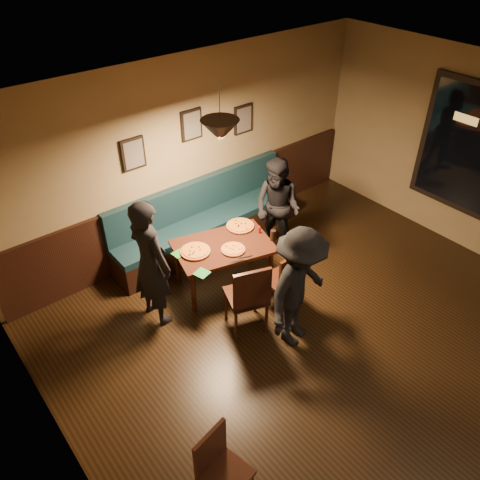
{
  "coord_description": "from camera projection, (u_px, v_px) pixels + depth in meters",
  "views": [
    {
      "loc": [
        -3.35,
        -1.71,
        4.41
      ],
      "look_at": [
        -0.37,
        1.98,
        0.95
      ],
      "focal_mm": 36.06,
      "sensor_mm": 36.0,
      "label": 1
    }
  ],
  "objects": [
    {
      "name": "floor",
      "position": [
        377.0,
        378.0,
        5.37
      ],
      "size": [
        7.0,
        7.0,
        0.0
      ],
      "primitive_type": "plane",
      "color": "black",
      "rests_on": "ground"
    },
    {
      "name": "napkin_a",
      "position": [
        179.0,
        254.0,
        6.1
      ],
      "size": [
        0.16,
        0.16,
        0.01
      ],
      "primitive_type": "cube",
      "rotation": [
        0.0,
        0.0,
        0.09
      ],
      "color": "#1F7724",
      "rests_on": "dining_table"
    },
    {
      "name": "picture_center",
      "position": [
        191.0,
        125.0,
        6.46
      ],
      "size": [
        0.32,
        0.04,
        0.42
      ],
      "primitive_type": "cube",
      "color": "black",
      "rests_on": "wall_back"
    },
    {
      "name": "tabasco_bottle",
      "position": [
        260.0,
        229.0,
        6.43
      ],
      "size": [
        0.03,
        0.03,
        0.13
      ],
      "primitive_type": "cylinder",
      "rotation": [
        0.0,
        0.0,
        -0.07
      ],
      "color": "#870406",
      "rests_on": "dining_table"
    },
    {
      "name": "napkin_b",
      "position": [
        202.0,
        273.0,
        5.79
      ],
      "size": [
        0.2,
        0.2,
        0.01
      ],
      "primitive_type": "cube",
      "rotation": [
        0.0,
        0.0,
        0.27
      ],
      "color": "#217F37",
      "rests_on": "dining_table"
    },
    {
      "name": "soda_glass",
      "position": [
        273.0,
        235.0,
        6.3
      ],
      "size": [
        0.08,
        0.08,
        0.15
      ],
      "primitive_type": "cylinder",
      "rotation": [
        0.0,
        0.0,
        -0.11
      ],
      "color": "black",
      "rests_on": "dining_table"
    },
    {
      "name": "picture_right",
      "position": [
        243.0,
        119.0,
        7.0
      ],
      "size": [
        0.32,
        0.04,
        0.42
      ],
      "primitive_type": "cube",
      "color": "black",
      "rests_on": "wall_back"
    },
    {
      "name": "pizza_c",
      "position": [
        240.0,
        226.0,
        6.57
      ],
      "size": [
        0.47,
        0.47,
        0.04
      ],
      "primitive_type": "cylinder",
      "rotation": [
        0.0,
        0.0,
        0.3
      ],
      "color": "orange",
      "rests_on": "dining_table"
    },
    {
      "name": "pizza_b",
      "position": [
        233.0,
        249.0,
        6.15
      ],
      "size": [
        0.36,
        0.36,
        0.04
      ],
      "primitive_type": "cylinder",
      "rotation": [
        0.0,
        0.0,
        0.17
      ],
      "color": "gold",
      "rests_on": "dining_table"
    },
    {
      "name": "booth_bench",
      "position": [
        207.0,
        217.0,
        7.09
      ],
      "size": [
        3.0,
        0.6,
        1.0
      ],
      "primitive_type": null,
      "color": "#0F232D",
      "rests_on": "ground"
    },
    {
      "name": "wall_back",
      "position": [
        192.0,
        155.0,
        6.74
      ],
      "size": [
        6.0,
        0.0,
        6.0
      ],
      "primitive_type": "plane",
      "rotation": [
        1.57,
        0.0,
        0.0
      ],
      "color": "#8C704F",
      "rests_on": "ground"
    },
    {
      "name": "pendant_lamp",
      "position": [
        220.0,
        131.0,
        5.32
      ],
      "size": [
        0.44,
        0.44,
        0.25
      ],
      "primitive_type": "cone",
      "rotation": [
        3.14,
        0.0,
        0.0
      ],
      "color": "black",
      "rests_on": "ceiling"
    },
    {
      "name": "dining_table",
      "position": [
        224.0,
        265.0,
        6.45
      ],
      "size": [
        1.41,
        1.1,
        0.67
      ],
      "primitive_type": "cube",
      "rotation": [
        0.0,
        0.0,
        -0.26
      ],
      "color": "black",
      "rests_on": "floor"
    },
    {
      "name": "cutlery_set",
      "position": [
        241.0,
        260.0,
        6.0
      ],
      "size": [
        0.17,
        0.08,
        0.0
      ],
      "primitive_type": "cube",
      "rotation": [
        0.0,
        0.0,
        1.21
      ],
      "color": "white",
      "rests_on": "dining_table"
    },
    {
      "name": "picture_left",
      "position": [
        133.0,
        154.0,
        6.09
      ],
      "size": [
        0.32,
        0.04,
        0.42
      ],
      "primitive_type": "cube",
      "color": "black",
      "rests_on": "wall_back"
    },
    {
      "name": "diner_front",
      "position": [
        299.0,
        289.0,
        5.39
      ],
      "size": [
        1.13,
        0.83,
        1.57
      ],
      "primitive_type": "imported",
      "rotation": [
        0.0,
        0.0,
        0.27
      ],
      "color": "black",
      "rests_on": "floor"
    },
    {
      "name": "pizza_a",
      "position": [
        195.0,
        251.0,
        6.11
      ],
      "size": [
        0.49,
        0.49,
        0.04
      ],
      "primitive_type": "cylinder",
      "rotation": [
        0.0,
        0.0,
        -0.35
      ],
      "color": "#C47525",
      "rests_on": "dining_table"
    },
    {
      "name": "chair_near_right",
      "position": [
        281.0,
        278.0,
        6.04
      ],
      "size": [
        0.41,
        0.41,
        0.92
      ],
      "primitive_type": null,
      "rotation": [
        0.0,
        0.0,
        -0.02
      ],
      "color": "black",
      "rests_on": "floor"
    },
    {
      "name": "ceiling",
      "position": [
        438.0,
        146.0,
        3.72
      ],
      "size": [
        7.0,
        7.0,
        0.0
      ],
      "primitive_type": "plane",
      "rotation": [
        3.14,
        0.0,
        0.0
      ],
      "color": "silver",
      "rests_on": "ground"
    },
    {
      "name": "diner_right",
      "position": [
        277.0,
        208.0,
        6.83
      ],
      "size": [
        0.74,
        0.85,
        1.5
      ],
      "primitive_type": "imported",
      "rotation": [
        0.0,
        0.0,
        -1.31
      ],
      "color": "black",
      "rests_on": "floor"
    },
    {
      "name": "wainscot",
      "position": [
        197.0,
        210.0,
        7.25
      ],
      "size": [
        5.88,
        0.06,
        1.0
      ],
      "primitive_type": "cube",
      "color": "black",
      "rests_on": "ground"
    },
    {
      "name": "cafe_chair_far",
      "position": [
        226.0,
        474.0,
        4.06
      ],
      "size": [
        0.44,
        0.44,
        0.84
      ],
      "primitive_type": null,
      "rotation": [
        0.0,
        0.0,
        3.34
      ],
      "color": "black",
      "rests_on": "floor"
    },
    {
      "name": "chair_near_left",
      "position": [
        246.0,
        294.0,
        5.72
      ],
      "size": [
        0.58,
        0.58,
        1.02
      ],
      "primitive_type": null,
      "rotation": [
        0.0,
        0.0,
        -0.34
      ],
      "color": "black",
      "rests_on": "floor"
    },
    {
      "name": "diner_left",
      "position": [
        151.0,
        263.0,
        5.66
      ],
      "size": [
        0.48,
        0.67,
        1.71
      ],
      "primitive_type": "imported",
      "rotation": [
        0.0,
        0.0,
        1.69
      ],
      "color": "black",
      "rests_on": "floor"
    }
  ]
}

